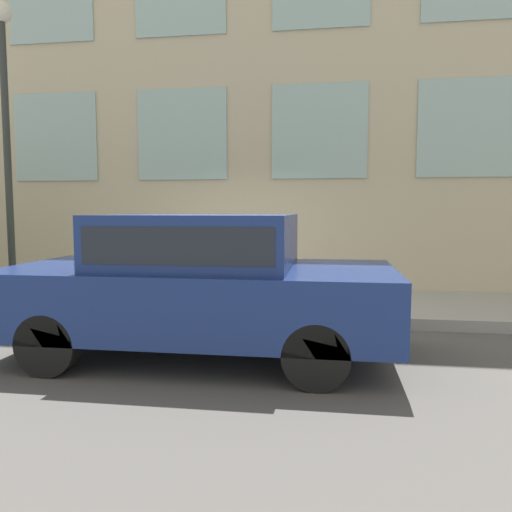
{
  "coord_description": "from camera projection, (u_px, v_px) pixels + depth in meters",
  "views": [
    {
      "loc": [
        -7.07,
        -1.58,
        1.69
      ],
      "look_at": [
        0.75,
        -0.4,
        0.95
      ],
      "focal_mm": 35.0,
      "sensor_mm": 36.0,
      "label": 1
    }
  ],
  "objects": [
    {
      "name": "parked_car_navy_near",
      "position": [
        201.0,
        279.0,
        5.72
      ],
      "size": [
        2.07,
        4.36,
        1.63
      ],
      "color": "black",
      "rests_on": "ground_plane"
    },
    {
      "name": "person",
      "position": [
        269.0,
        256.0,
        8.09
      ],
      "size": [
        0.31,
        0.2,
        1.27
      ],
      "rotation": [
        0.0,
        0.0,
        -2.86
      ],
      "color": "#726651",
      "rests_on": "sidewalk"
    },
    {
      "name": "building_facade",
      "position": [
        250.0,
        21.0,
        9.51
      ],
      "size": [
        0.33,
        40.0,
        10.54
      ],
      "color": "#C6B793",
      "rests_on": "ground_plane"
    },
    {
      "name": "ground_plane",
      "position": [
        222.0,
        324.0,
        7.35
      ],
      "size": [
        80.0,
        80.0,
        0.0
      ],
      "primitive_type": "plane",
      "color": "#514F4C"
    },
    {
      "name": "fire_hydrant",
      "position": [
        242.0,
        283.0,
        7.85
      ],
      "size": [
        0.37,
        0.47,
        0.73
      ],
      "color": "#2D7260",
      "rests_on": "sidewalk"
    },
    {
      "name": "street_lamp",
      "position": [
        6.0,
        114.0,
        8.57
      ],
      "size": [
        0.36,
        0.36,
        5.03
      ],
      "color": "#2D332D",
      "rests_on": "sidewalk"
    },
    {
      "name": "sidewalk",
      "position": [
        238.0,
        303.0,
        8.6
      ],
      "size": [
        2.54,
        60.0,
        0.17
      ],
      "color": "#9E9B93",
      "rests_on": "ground_plane"
    }
  ]
}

